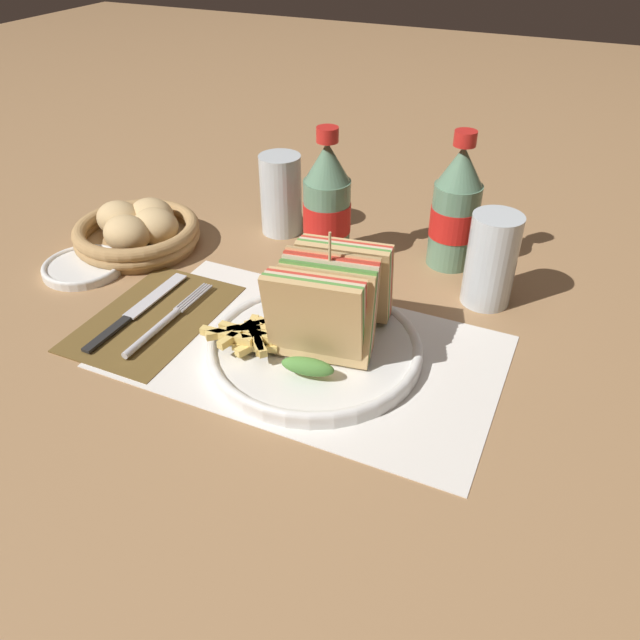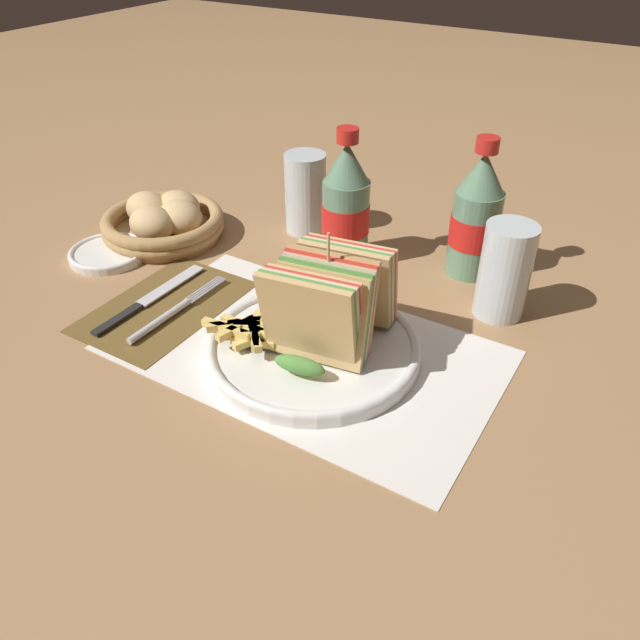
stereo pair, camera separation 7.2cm
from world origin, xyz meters
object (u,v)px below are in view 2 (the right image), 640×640
Objects in this scene: knife at (149,299)px; bread_basket at (164,221)px; plate_main at (311,349)px; fork at (170,314)px; coke_bottle_far at (476,218)px; club_sandwich at (329,303)px; glass_far at (305,198)px; side_saucer at (108,253)px; coke_bottle_near at (346,206)px; glass_near at (504,276)px.

bread_basket reaches higher than knife.
plate_main is 1.35× the size of bread_basket.
fork is 0.43m from coke_bottle_far.
club_sandwich is at bearing -105.37° from coke_bottle_far.
knife is (-0.05, 0.01, -0.00)m from fork.
club_sandwich is 0.39m from bread_basket.
glass_far is at bearing 127.24° from club_sandwich.
coke_bottle_far is 1.70× the size of side_saucer.
fork is 1.40× the size of glass_far.
coke_bottle_near is (0.16, 0.24, 0.08)m from knife.
fork is 0.92× the size of bread_basket.
club_sandwich is (0.01, 0.02, 0.06)m from plate_main.
club_sandwich is at bearing -18.05° from bread_basket.
bread_basket is at bearing -172.52° from glass_near.
club_sandwich reaches higher than fork.
coke_bottle_far is at bearing 2.21° from glass_far.
fork is at bearing -131.86° from coke_bottle_far.
plate_main is 0.24m from knife.
club_sandwich reaches higher than glass_near.
fork is at bearing -171.32° from plate_main.
glass_far reaches higher than plate_main.
coke_bottle_far is 0.27m from glass_far.
coke_bottle_far is at bearing 74.63° from club_sandwich.
coke_bottle_near is 0.18m from coke_bottle_far.
knife is (-0.26, -0.03, -0.06)m from club_sandwich.
coke_bottle_near is at bearing 110.12° from plate_main.
plate_main is 0.20m from fork.
plate_main is 0.39m from side_saucer.
side_saucer is (-0.47, -0.24, -0.08)m from coke_bottle_far.
fork is at bearing -113.90° from coke_bottle_near.
glass_far is (-0.18, 0.27, 0.04)m from plate_main.
coke_bottle_near reaches higher than side_saucer.
glass_far is (-0.20, 0.26, -0.02)m from club_sandwich.
coke_bottle_near is (-0.08, 0.22, 0.07)m from plate_main.
club_sandwich is 0.22m from fork.
fork is 0.90× the size of knife.
coke_bottle_near reaches higher than bread_basket.
club_sandwich is 0.40m from side_saucer.
coke_bottle_near is at bearing 66.95° from fork.
side_saucer reaches higher than knife.
coke_bottle_far is 1.04× the size of bread_basket.
glass_near is at bearing 34.50° from fork.
club_sandwich is 0.87× the size of coke_bottle_near.
fork and side_saucer have the same top height.
club_sandwich is 1.38× the size of glass_near.
plate_main reaches higher than fork.
coke_bottle_far is at bearing 18.42° from bread_basket.
glass_near is at bearing -49.05° from coke_bottle_far.
side_saucer is at bearing -131.17° from glass_far.
plate_main is 0.25m from coke_bottle_near.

